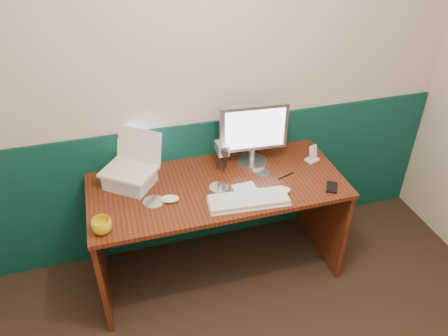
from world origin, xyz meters
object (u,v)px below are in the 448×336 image
object	(u,v)px
desk	(218,229)
laptop	(127,155)
keyboard	(248,200)
camcorder	(222,157)
mug	(102,226)
monitor	(253,134)

from	to	relation	value
desk	laptop	bearing A→B (deg)	164.67
desk	keyboard	distance (m)	0.47
desk	camcorder	xyz separation A→B (m)	(0.07, 0.15, 0.47)
laptop	keyboard	distance (m)	0.78
keyboard	mug	world-z (taller)	mug
mug	camcorder	distance (m)	0.88
laptop	camcorder	world-z (taller)	laptop
mug	monitor	bearing A→B (deg)	22.93
keyboard	desk	bearing A→B (deg)	124.04
monitor	mug	size ratio (longest dim) A/B	3.97
keyboard	mug	bearing A→B (deg)	-173.85
desk	camcorder	bearing A→B (deg)	63.74
keyboard	camcorder	bearing A→B (deg)	103.13
laptop	monitor	xyz separation A→B (m)	(0.81, 0.03, -0.00)
camcorder	laptop	bearing A→B (deg)	-179.68
laptop	desk	bearing A→B (deg)	21.96
laptop	monitor	bearing A→B (deg)	39.41
mug	camcorder	bearing A→B (deg)	26.76
keyboard	camcorder	distance (m)	0.39
laptop	mug	xyz separation A→B (m)	(-0.19, -0.39, -0.18)
laptop	camcorder	xyz separation A→B (m)	(0.59, 0.00, -0.12)
laptop	monitor	distance (m)	0.81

